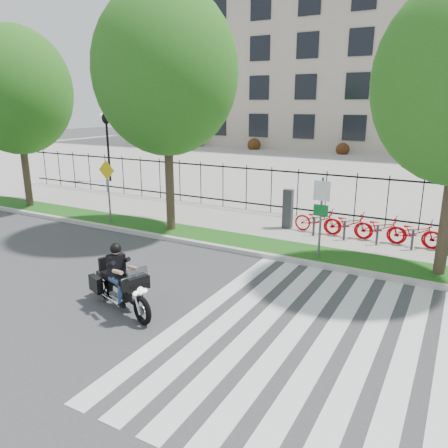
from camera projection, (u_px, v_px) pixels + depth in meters
The scene contains 15 objects.
ground at pixel (132, 292), 11.46m from camera, with size 120.00×120.00×0.00m, color #3A3A3C.
curb at pixel (212, 246), 14.89m from camera, with size 60.00×0.20×0.15m, color #B2AFA7.
grass_verge at pixel (224, 239), 15.61m from camera, with size 60.00×1.50×0.15m, color #174E13.
sidewalk at pixel (254, 223), 17.71m from camera, with size 60.00×3.50×0.15m, color #A2A097.
plaza at pixel (354, 169), 32.50m from camera, with size 80.00×34.00×0.10m, color #A2A097.
crosswalk_stripes at pixel (309, 338), 9.20m from camera, with size 5.70×8.00×0.01m, color silver, non-canonical shape.
iron_fence at pixel (271, 190), 18.90m from camera, with size 30.00×0.06×2.00m, color black, non-canonical shape.
office_building at pixel (405, 53), 46.62m from camera, with size 60.00×21.90×20.15m.
lamp_post_left at pixel (107, 130), 26.32m from camera, with size 1.06×0.70×4.25m.
street_tree_0 at pixel (16, 91), 19.08m from camera, with size 4.79×4.79×7.90m.
street_tree_1 at pixel (166, 71), 15.14m from camera, with size 5.08×5.08×8.62m.
bike_share_station at pixel (395, 230), 14.83m from camera, with size 7.76×0.85×1.50m.
sign_pole_regulatory at pixel (321, 207), 13.17m from camera, with size 0.50×0.09×2.50m.
sign_pole_warning at pixel (108, 183), 17.21m from camera, with size 0.78×0.09×2.49m.
motorcycle_rider at pixel (121, 284), 10.31m from camera, with size 2.44×1.26×1.97m.
Camera 1 is at (7.24, -8.06, 4.78)m, focal length 35.00 mm.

